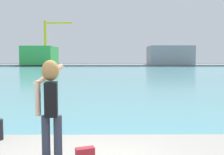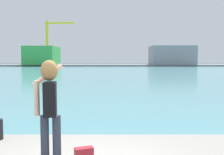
% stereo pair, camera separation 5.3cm
% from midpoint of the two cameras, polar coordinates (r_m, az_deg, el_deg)
% --- Properties ---
extents(ground_plane, '(220.00, 220.00, 0.00)m').
position_cam_midpoint_polar(ground_plane, '(53.61, -0.67, 1.66)').
color(ground_plane, '#334751').
extents(harbor_water, '(140.00, 100.00, 0.02)m').
position_cam_midpoint_polar(harbor_water, '(55.60, -0.65, 1.76)').
color(harbor_water, '#599EA8').
rests_on(harbor_water, ground_plane).
extents(far_shore_dock, '(140.00, 20.00, 0.54)m').
position_cam_midpoint_polar(far_shore_dock, '(95.57, -0.39, 2.94)').
color(far_shore_dock, gray).
rests_on(far_shore_dock, ground_plane).
extents(person_photographer, '(0.53, 0.55, 1.74)m').
position_cam_midpoint_polar(person_photographer, '(4.16, -14.18, -5.34)').
color(person_photographer, '#2D3342').
rests_on(person_photographer, quay_promenade).
extents(handbag, '(0.35, 0.24, 0.24)m').
position_cam_midpoint_polar(handbag, '(4.39, -6.30, -17.54)').
color(handbag, maroon).
rests_on(handbag, quay_promenade).
extents(warehouse_left, '(10.90, 13.39, 6.72)m').
position_cam_midpoint_polar(warehouse_left, '(94.95, -16.09, 4.96)').
color(warehouse_left, green).
rests_on(warehouse_left, far_shore_dock).
extents(warehouse_right, '(15.81, 10.85, 6.86)m').
position_cam_midpoint_polar(warehouse_right, '(93.48, 13.81, 5.06)').
color(warehouse_right, gray).
rests_on(warehouse_right, far_shore_dock).
extents(port_crane, '(10.87, 1.26, 16.27)m').
position_cam_midpoint_polar(port_crane, '(94.44, -14.31, 8.96)').
color(port_crane, yellow).
rests_on(port_crane, far_shore_dock).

